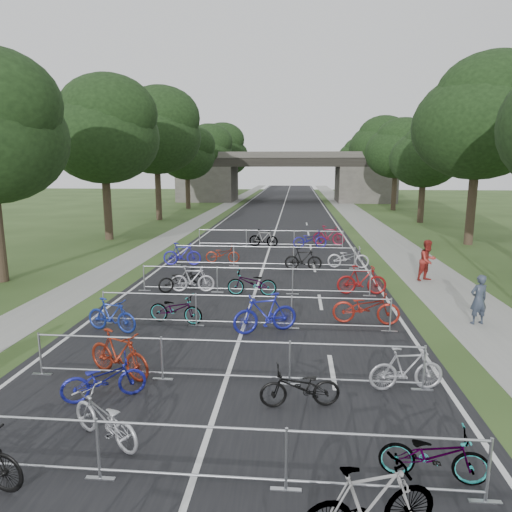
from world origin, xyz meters
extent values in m
cube|color=black|center=(0.00, 50.00, 0.01)|extent=(11.00, 140.00, 0.01)
cube|color=gray|center=(8.00, 50.00, 0.01)|extent=(3.00, 140.00, 0.01)
cube|color=gray|center=(-7.50, 50.00, 0.01)|extent=(2.00, 140.00, 0.01)
cube|color=silver|center=(0.00, 50.00, 0.00)|extent=(0.12, 140.00, 0.00)
cube|color=#45423D|center=(-11.50, 65.00, 2.50)|extent=(8.00, 8.00, 5.00)
cube|color=#45423D|center=(11.50, 65.00, 2.50)|extent=(8.00, 8.00, 5.00)
cube|color=black|center=(0.00, 65.00, 5.60)|extent=(30.00, 8.00, 1.20)
cube|color=#45423D|center=(0.00, 61.20, 6.60)|extent=(30.00, 0.40, 0.90)
cube|color=#45423D|center=(0.00, 68.80, 6.60)|extent=(30.00, 0.40, 0.90)
cylinder|color=#33261C|center=(-11.50, 28.00, 2.36)|extent=(0.56, 0.56, 4.72)
ellipsoid|color=black|center=(-11.50, 28.00, 6.99)|extent=(7.56, 7.56, 6.20)
sphere|color=black|center=(-10.90, 27.50, 8.50)|extent=(6.05, 6.05, 6.05)
sphere|color=black|center=(-12.00, 28.50, 6.05)|extent=(4.91, 4.91, 4.91)
cylinder|color=#33261C|center=(13.00, 28.00, 2.55)|extent=(0.56, 0.56, 5.11)
ellipsoid|color=black|center=(13.00, 28.00, 7.56)|extent=(8.18, 8.18, 6.70)
sphere|color=black|center=(13.60, 27.50, 9.20)|extent=(6.54, 6.54, 6.54)
sphere|color=black|center=(12.50, 28.50, 6.54)|extent=(5.31, 5.31, 5.31)
cylinder|color=#33261C|center=(-11.50, 40.00, 2.62)|extent=(0.56, 0.56, 5.25)
ellipsoid|color=black|center=(-11.50, 40.00, 7.77)|extent=(8.40, 8.40, 6.89)
sphere|color=black|center=(-10.90, 39.50, 9.45)|extent=(6.72, 6.72, 6.72)
sphere|color=black|center=(-12.00, 40.50, 6.72)|extent=(5.46, 5.46, 5.46)
cylinder|color=#33261C|center=(13.00, 40.00, 1.92)|extent=(0.56, 0.56, 3.85)
ellipsoid|color=black|center=(13.00, 40.00, 5.70)|extent=(6.16, 6.16, 5.05)
sphere|color=black|center=(13.60, 39.50, 6.93)|extent=(4.93, 4.93, 4.93)
sphere|color=black|center=(12.50, 40.50, 4.93)|extent=(4.00, 4.00, 4.00)
cylinder|color=#33261C|center=(-11.50, 52.00, 2.10)|extent=(0.56, 0.56, 4.20)
ellipsoid|color=black|center=(-11.50, 52.00, 6.22)|extent=(6.72, 6.72, 5.51)
sphere|color=black|center=(-10.90, 51.50, 7.56)|extent=(5.38, 5.38, 5.38)
sphere|color=black|center=(-12.00, 52.50, 5.38)|extent=(4.37, 4.37, 4.37)
cylinder|color=#33261C|center=(13.00, 52.00, 2.24)|extent=(0.56, 0.56, 4.48)
ellipsoid|color=black|center=(13.00, 52.00, 6.63)|extent=(7.17, 7.17, 5.88)
sphere|color=black|center=(13.60, 51.50, 8.06)|extent=(5.73, 5.73, 5.73)
sphere|color=black|center=(12.50, 52.50, 5.73)|extent=(4.66, 4.66, 4.66)
cylinder|color=#33261C|center=(-11.50, 64.00, 2.36)|extent=(0.56, 0.56, 4.72)
ellipsoid|color=black|center=(-11.50, 64.00, 6.99)|extent=(7.56, 7.56, 6.20)
sphere|color=black|center=(-10.90, 63.50, 8.50)|extent=(6.05, 6.05, 6.05)
sphere|color=black|center=(-12.00, 64.50, 6.05)|extent=(4.91, 4.91, 4.91)
cylinder|color=#33261C|center=(13.00, 64.00, 2.55)|extent=(0.56, 0.56, 5.11)
ellipsoid|color=black|center=(13.00, 64.00, 7.56)|extent=(8.18, 8.18, 6.70)
sphere|color=black|center=(13.60, 63.50, 9.20)|extent=(6.54, 6.54, 6.54)
sphere|color=black|center=(12.50, 64.50, 6.54)|extent=(5.31, 5.31, 5.31)
cylinder|color=#33261C|center=(-11.50, 76.00, 2.62)|extent=(0.56, 0.56, 5.25)
ellipsoid|color=black|center=(-11.50, 76.00, 7.77)|extent=(8.40, 8.40, 6.89)
sphere|color=black|center=(-10.90, 75.50, 9.45)|extent=(6.72, 6.72, 6.72)
sphere|color=black|center=(-12.00, 76.50, 6.72)|extent=(5.46, 5.46, 5.46)
cylinder|color=#33261C|center=(13.00, 76.00, 1.92)|extent=(0.56, 0.56, 3.85)
ellipsoid|color=black|center=(13.00, 76.00, 5.70)|extent=(6.16, 6.16, 5.05)
sphere|color=black|center=(13.60, 75.50, 6.93)|extent=(4.93, 4.93, 4.93)
sphere|color=black|center=(12.50, 76.50, 4.93)|extent=(4.00, 4.00, 4.00)
cylinder|color=#33261C|center=(-11.50, 88.00, 2.10)|extent=(0.56, 0.56, 4.20)
ellipsoid|color=black|center=(-11.50, 88.00, 6.22)|extent=(6.72, 6.72, 5.51)
sphere|color=black|center=(-10.90, 87.50, 7.56)|extent=(5.38, 5.38, 5.38)
sphere|color=black|center=(-12.00, 88.50, 5.38)|extent=(4.37, 4.37, 4.37)
cylinder|color=#33261C|center=(13.00, 88.00, 2.24)|extent=(0.56, 0.56, 4.48)
ellipsoid|color=black|center=(13.00, 88.00, 6.63)|extent=(7.17, 7.17, 5.88)
sphere|color=black|center=(13.60, 87.50, 8.06)|extent=(5.73, 5.73, 5.73)
sphere|color=black|center=(12.50, 88.50, 5.73)|extent=(4.66, 4.66, 4.66)
cylinder|color=#A8ABB0|center=(0.00, 3.60, 1.05)|extent=(9.20, 0.04, 0.04)
cylinder|color=#A8ABB0|center=(0.00, 3.60, 0.18)|extent=(9.20, 0.04, 0.04)
cylinder|color=#A8ABB0|center=(-1.53, 3.60, 0.55)|extent=(0.05, 0.05, 1.10)
cube|color=#A8ABB0|center=(-1.53, 3.60, 0.01)|extent=(0.50, 0.08, 0.03)
cylinder|color=#A8ABB0|center=(1.53, 3.60, 0.55)|extent=(0.05, 0.05, 1.10)
cube|color=#A8ABB0|center=(1.53, 3.60, 0.01)|extent=(0.50, 0.08, 0.03)
cylinder|color=#A8ABB0|center=(4.60, 3.60, 0.55)|extent=(0.05, 0.05, 1.10)
cube|color=#A8ABB0|center=(4.60, 3.60, 0.01)|extent=(0.50, 0.08, 0.03)
cylinder|color=#A8ABB0|center=(0.00, 7.20, 1.05)|extent=(9.20, 0.04, 0.04)
cylinder|color=#A8ABB0|center=(0.00, 7.20, 0.18)|extent=(9.20, 0.04, 0.04)
cylinder|color=#A8ABB0|center=(-4.60, 7.20, 0.55)|extent=(0.05, 0.05, 1.10)
cube|color=#A8ABB0|center=(-4.60, 7.20, 0.01)|extent=(0.50, 0.08, 0.03)
cylinder|color=#A8ABB0|center=(-1.53, 7.20, 0.55)|extent=(0.05, 0.05, 1.10)
cube|color=#A8ABB0|center=(-1.53, 7.20, 0.01)|extent=(0.50, 0.08, 0.03)
cylinder|color=#A8ABB0|center=(1.53, 7.20, 0.55)|extent=(0.05, 0.05, 1.10)
cube|color=#A8ABB0|center=(1.53, 7.20, 0.01)|extent=(0.50, 0.08, 0.03)
cylinder|color=#A8ABB0|center=(4.60, 7.20, 0.55)|extent=(0.05, 0.05, 1.10)
cube|color=#A8ABB0|center=(4.60, 7.20, 0.01)|extent=(0.50, 0.08, 0.03)
cylinder|color=#A8ABB0|center=(0.00, 11.00, 1.05)|extent=(9.20, 0.04, 0.04)
cylinder|color=#A8ABB0|center=(0.00, 11.00, 0.18)|extent=(9.20, 0.04, 0.04)
cylinder|color=#A8ABB0|center=(-4.60, 11.00, 0.55)|extent=(0.05, 0.05, 1.10)
cube|color=#A8ABB0|center=(-4.60, 11.00, 0.01)|extent=(0.50, 0.08, 0.03)
cylinder|color=#A8ABB0|center=(-1.53, 11.00, 0.55)|extent=(0.05, 0.05, 1.10)
cube|color=#A8ABB0|center=(-1.53, 11.00, 0.01)|extent=(0.50, 0.08, 0.03)
cylinder|color=#A8ABB0|center=(1.53, 11.00, 0.55)|extent=(0.05, 0.05, 1.10)
cube|color=#A8ABB0|center=(1.53, 11.00, 0.01)|extent=(0.50, 0.08, 0.03)
cylinder|color=#A8ABB0|center=(4.60, 11.00, 0.55)|extent=(0.05, 0.05, 1.10)
cube|color=#A8ABB0|center=(4.60, 11.00, 0.01)|extent=(0.50, 0.08, 0.03)
cylinder|color=#A8ABB0|center=(0.00, 15.00, 1.05)|extent=(9.20, 0.04, 0.04)
cylinder|color=#A8ABB0|center=(0.00, 15.00, 0.18)|extent=(9.20, 0.04, 0.04)
cylinder|color=#A8ABB0|center=(-4.60, 15.00, 0.55)|extent=(0.05, 0.05, 1.10)
cube|color=#A8ABB0|center=(-4.60, 15.00, 0.01)|extent=(0.50, 0.08, 0.03)
cylinder|color=#A8ABB0|center=(-1.53, 15.00, 0.55)|extent=(0.05, 0.05, 1.10)
cube|color=#A8ABB0|center=(-1.53, 15.00, 0.01)|extent=(0.50, 0.08, 0.03)
cylinder|color=#A8ABB0|center=(1.53, 15.00, 0.55)|extent=(0.05, 0.05, 1.10)
cube|color=#A8ABB0|center=(1.53, 15.00, 0.01)|extent=(0.50, 0.08, 0.03)
cylinder|color=#A8ABB0|center=(4.60, 15.00, 0.55)|extent=(0.05, 0.05, 1.10)
cube|color=#A8ABB0|center=(4.60, 15.00, 0.01)|extent=(0.50, 0.08, 0.03)
cylinder|color=#A8ABB0|center=(0.00, 20.00, 1.05)|extent=(9.20, 0.04, 0.04)
cylinder|color=#A8ABB0|center=(0.00, 20.00, 0.18)|extent=(9.20, 0.04, 0.04)
cylinder|color=#A8ABB0|center=(-4.60, 20.00, 0.55)|extent=(0.05, 0.05, 1.10)
cube|color=#A8ABB0|center=(-4.60, 20.00, 0.01)|extent=(0.50, 0.08, 0.03)
cylinder|color=#A8ABB0|center=(-1.53, 20.00, 0.55)|extent=(0.05, 0.05, 1.10)
cube|color=#A8ABB0|center=(-1.53, 20.00, 0.01)|extent=(0.50, 0.08, 0.03)
cylinder|color=#A8ABB0|center=(1.53, 20.00, 0.55)|extent=(0.05, 0.05, 1.10)
cube|color=#A8ABB0|center=(1.53, 20.00, 0.01)|extent=(0.50, 0.08, 0.03)
cylinder|color=#A8ABB0|center=(4.60, 20.00, 0.55)|extent=(0.05, 0.05, 1.10)
cube|color=#A8ABB0|center=(4.60, 20.00, 0.01)|extent=(0.50, 0.08, 0.03)
cylinder|color=#A8ABB0|center=(0.00, 26.00, 1.05)|extent=(9.20, 0.04, 0.04)
cylinder|color=#A8ABB0|center=(0.00, 26.00, 0.18)|extent=(9.20, 0.04, 0.04)
cylinder|color=#A8ABB0|center=(-4.60, 26.00, 0.55)|extent=(0.05, 0.05, 1.10)
cube|color=#A8ABB0|center=(-4.60, 26.00, 0.01)|extent=(0.50, 0.08, 0.03)
cylinder|color=#A8ABB0|center=(-1.53, 26.00, 0.55)|extent=(0.05, 0.05, 1.10)
cube|color=#A8ABB0|center=(-1.53, 26.00, 0.01)|extent=(0.50, 0.08, 0.03)
cylinder|color=#A8ABB0|center=(1.53, 26.00, 0.55)|extent=(0.05, 0.05, 1.10)
cube|color=#A8ABB0|center=(1.53, 26.00, 0.01)|extent=(0.50, 0.08, 0.03)
cylinder|color=#A8ABB0|center=(4.60, 26.00, 0.55)|extent=(0.05, 0.05, 1.10)
cube|color=#A8ABB0|center=(4.60, 26.00, 0.01)|extent=(0.50, 0.08, 0.03)
imported|color=#ACAEB4|center=(-1.86, 4.60, 0.48)|extent=(1.89, 1.49, 0.96)
imported|color=#A8ABB0|center=(2.67, 2.66, 0.61)|extent=(2.09, 1.19, 1.21)
imported|color=#A8ABB0|center=(3.93, 4.06, 0.46)|extent=(1.80, 0.82, 0.91)
imported|color=navy|center=(-2.54, 6.17, 0.48)|extent=(1.91, 1.34, 0.95)
imported|color=maroon|center=(-2.63, 7.26, 0.59)|extent=(2.00, 1.34, 1.17)
imported|color=black|center=(1.77, 6.20, 0.45)|extent=(1.80, 0.86, 0.91)
imported|color=#A0A0A7|center=(4.20, 7.16, 0.52)|extent=(1.79, 0.75, 1.04)
imported|color=navy|center=(-4.05, 10.26, 0.53)|extent=(1.84, 0.95, 1.06)
imported|color=#A8ABB0|center=(-2.25, 11.20, 0.48)|extent=(1.93, 0.95, 0.97)
imported|color=navy|center=(0.73, 10.60, 0.62)|extent=(2.14, 1.36, 1.25)
imported|color=maroon|center=(3.95, 11.68, 0.57)|extent=(2.21, 0.91, 1.13)
imported|color=black|center=(-3.07, 15.06, 0.50)|extent=(1.96, 1.57, 1.00)
imported|color=#B4B4BC|center=(-2.56, 14.99, 0.55)|extent=(1.86, 0.66, 1.09)
imported|color=#A8ABB0|center=(-0.08, 14.66, 0.52)|extent=(1.97, 0.69, 1.03)
imported|color=maroon|center=(4.30, 15.22, 0.60)|extent=(2.01, 0.64, 1.19)
imported|color=#201B98|center=(-4.24, 19.99, 0.60)|extent=(2.01, 0.68, 1.19)
imported|color=maroon|center=(-2.25, 20.81, 0.48)|extent=(1.84, 0.73, 0.95)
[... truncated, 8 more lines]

